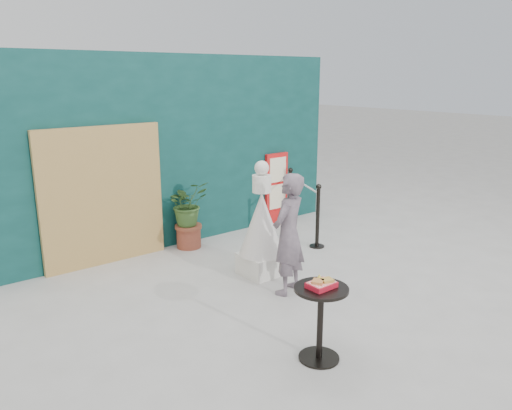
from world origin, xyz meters
name	(u,v)px	position (x,y,z in m)	size (l,w,h in m)	color
ground	(319,305)	(0.00, 0.00, 0.00)	(60.00, 60.00, 0.00)	#ADAAA5
back_wall	(180,151)	(0.00, 3.15, 1.50)	(6.00, 0.30, 3.00)	#0B3230
bamboo_fence	(103,197)	(-1.40, 2.94, 1.00)	(1.80, 0.08, 2.00)	tan
woman	(288,234)	(-0.03, 0.52, 0.77)	(0.56, 0.37, 1.54)	slate
menu_board	(277,188)	(1.90, 2.95, 0.65)	(0.50, 0.07, 1.30)	red
statue	(262,229)	(0.09, 1.19, 0.65)	(0.62, 0.62, 1.59)	white
cafe_table	(320,312)	(-0.84, -0.82, 0.50)	(0.52, 0.52, 0.75)	black
food_basket	(321,284)	(-0.84, -0.82, 0.79)	(0.26, 0.19, 0.11)	red
planter	(188,210)	(-0.12, 2.77, 0.62)	(0.63, 0.55, 1.08)	brown
stanchion_barrier	(303,206)	(1.79, 2.14, 0.49)	(0.84, 1.54, 1.03)	black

